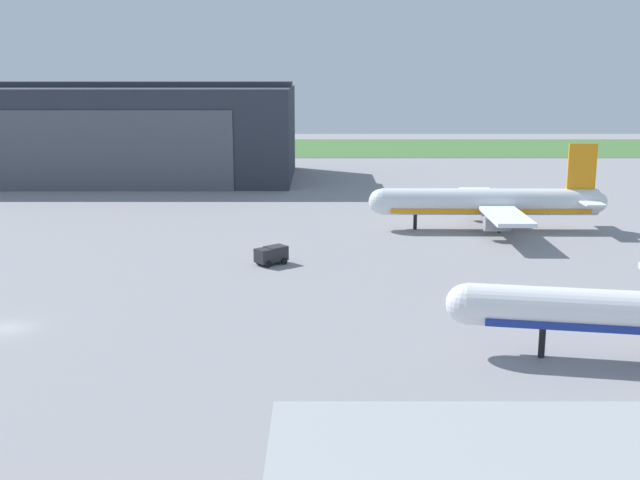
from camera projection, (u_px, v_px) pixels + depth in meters
name	position (u px, v px, depth m)	size (l,w,h in m)	color
ground_plane	(10.00, 328.00, 73.01)	(440.00, 440.00, 0.00)	gray
grass_field_strip	(227.00, 148.00, 237.89)	(440.00, 56.00, 0.08)	#416C35
maintenance_hangar	(88.00, 132.00, 170.46)	(90.92, 37.96, 21.01)	#2D333D
airliner_far_right	(491.00, 203.00, 116.58)	(35.72, 31.73, 13.00)	silver
stair_truck	(274.00, 254.00, 96.51)	(4.32, 4.09, 2.20)	#28282D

